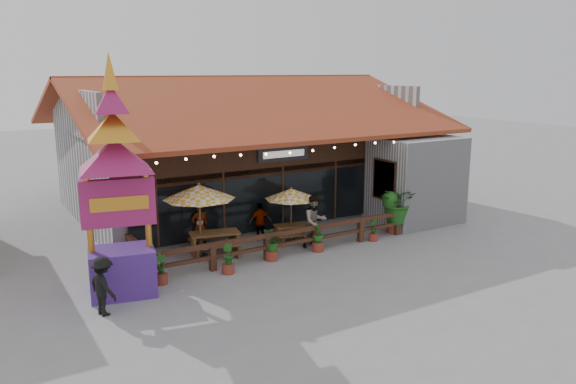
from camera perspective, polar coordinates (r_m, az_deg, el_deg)
ground at (r=20.84m, az=3.25°, el=-5.35°), size 100.00×100.00×0.00m
restaurant_building at (r=26.03m, az=-4.47°, el=3.17°), size 15.50×14.73×6.09m
patio_railing at (r=19.31m, az=-1.82°, el=-4.86°), size 10.00×2.60×0.92m
umbrella_left at (r=19.09m, az=-9.02°, el=-0.03°), size 3.15×3.15×2.62m
umbrella_right at (r=20.64m, az=0.32°, el=-0.21°), size 2.20×2.20×2.11m
picnic_table_left at (r=19.70m, az=-7.45°, el=-4.81°), size 1.98×1.81×0.82m
picnic_table_right at (r=21.01m, az=0.53°, el=-3.90°), size 1.63×1.48×0.67m
thai_sign_tower at (r=16.08m, az=-17.14°, el=2.99°), size 3.18×3.18×7.30m
tropical_plant at (r=22.39m, az=10.83°, el=-1.06°), size 1.80×1.92×2.14m
diner_a at (r=20.25m, az=-8.94°, el=-3.48°), size 0.63×0.42×1.71m
diner_b at (r=20.30m, az=2.74°, el=-3.01°), size 0.98×0.78×1.91m
diner_c at (r=21.19m, az=-2.83°, el=-3.02°), size 0.90×0.53×1.43m
pedestrian at (r=15.59m, az=-18.29°, el=-9.07°), size 0.87×1.15×1.59m
planter_a at (r=17.41m, az=-12.79°, el=-7.84°), size 0.39×0.39×0.96m
planter_b at (r=17.91m, az=-6.12°, el=-6.91°), size 0.40×0.40×0.97m
planter_c at (r=18.96m, az=-1.71°, el=-5.31°), size 0.80×0.77×1.03m
planter_d at (r=19.94m, az=3.06°, el=-4.68°), size 0.55×0.55×1.03m
planter_e at (r=21.41m, az=8.66°, el=-4.00°), size 0.34×0.34×0.84m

